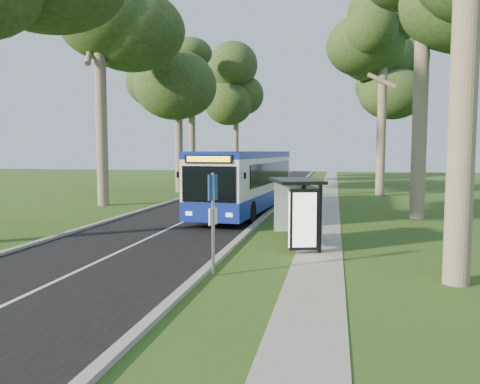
# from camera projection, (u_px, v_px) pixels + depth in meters

# --- Properties ---
(ground) EXTENTS (120.00, 120.00, 0.00)m
(ground) POSITION_uv_depth(u_px,v_px,m) (247.00, 234.00, 18.94)
(ground) COLOR #325119
(ground) RESTS_ON ground
(road) EXTENTS (7.00, 100.00, 0.02)m
(road) POSITION_uv_depth(u_px,v_px,m) (221.00, 204.00, 29.39)
(road) COLOR black
(road) RESTS_ON ground
(kerb_east) EXTENTS (0.25, 100.00, 0.12)m
(kerb_east) POSITION_uv_depth(u_px,v_px,m) (277.00, 205.00, 28.70)
(kerb_east) COLOR #9E9B93
(kerb_east) RESTS_ON ground
(kerb_west) EXTENTS (0.25, 100.00, 0.12)m
(kerb_west) POSITION_uv_depth(u_px,v_px,m) (169.00, 202.00, 30.08)
(kerb_west) COLOR #9E9B93
(kerb_west) RESTS_ON ground
(centre_line) EXTENTS (0.12, 100.00, 0.00)m
(centre_line) POSITION_uv_depth(u_px,v_px,m) (221.00, 204.00, 29.39)
(centre_line) COLOR white
(centre_line) RESTS_ON road
(footpath) EXTENTS (1.50, 100.00, 0.02)m
(footpath) POSITION_uv_depth(u_px,v_px,m) (326.00, 207.00, 28.11)
(footpath) COLOR gray
(footpath) RESTS_ON ground
(bus) EXTENTS (3.47, 12.69, 3.33)m
(bus) POSITION_uv_depth(u_px,v_px,m) (247.00, 181.00, 25.30)
(bus) COLOR white
(bus) RESTS_ON ground
(bus_stop_sign) EXTENTS (0.18, 0.38, 2.77)m
(bus_stop_sign) POSITION_uv_depth(u_px,v_px,m) (213.00, 213.00, 12.42)
(bus_stop_sign) COLOR gray
(bus_stop_sign) RESTS_ON ground
(bus_shelter) EXTENTS (2.23, 3.07, 2.37)m
(bus_shelter) POSITION_uv_depth(u_px,v_px,m) (299.00, 201.00, 15.89)
(bus_shelter) COLOR black
(bus_shelter) RESTS_ON ground
(litter_bin) EXTENTS (0.60, 0.60, 1.05)m
(litter_bin) POSITION_uv_depth(u_px,v_px,m) (288.00, 211.00, 21.95)
(litter_bin) COLOR black
(litter_bin) RESTS_ON ground
(car_white) EXTENTS (2.64, 4.87, 1.57)m
(car_white) POSITION_uv_depth(u_px,v_px,m) (218.00, 177.00, 46.56)
(car_white) COLOR silver
(car_white) RESTS_ON ground
(car_silver) EXTENTS (3.11, 5.35, 1.67)m
(car_silver) POSITION_uv_depth(u_px,v_px,m) (208.00, 177.00, 45.91)
(car_silver) COLOR #979A9E
(car_silver) RESTS_ON ground
(tree_west_b) EXTENTS (5.20, 5.20, 15.97)m
(tree_west_b) POSITION_uv_depth(u_px,v_px,m) (99.00, 8.00, 27.80)
(tree_west_b) COLOR #7A6B56
(tree_west_b) RESTS_ON ground
(tree_west_c) EXTENTS (5.20, 5.20, 13.18)m
(tree_west_c) POSITION_uv_depth(u_px,v_px,m) (178.00, 71.00, 37.44)
(tree_west_c) COLOR #7A6B56
(tree_west_c) RESTS_ON ground
(tree_west_d) EXTENTS (5.20, 5.20, 15.37)m
(tree_west_d) POSITION_uv_depth(u_px,v_px,m) (191.00, 72.00, 47.46)
(tree_west_d) COLOR #7A6B56
(tree_west_d) RESTS_ON ground
(tree_west_e) EXTENTS (5.20, 5.20, 14.15)m
(tree_west_e) POSITION_uv_depth(u_px,v_px,m) (236.00, 92.00, 56.81)
(tree_west_e) COLOR #7A6B56
(tree_west_e) RESTS_ON ground
(tree_east_c) EXTENTS (5.20, 5.20, 14.72)m
(tree_east_c) POSITION_uv_depth(u_px,v_px,m) (383.00, 47.00, 34.21)
(tree_east_c) COLOR #7A6B56
(tree_east_c) RESTS_ON ground
(tree_east_d) EXTENTS (5.20, 5.20, 13.88)m
(tree_east_d) POSITION_uv_depth(u_px,v_px,m) (384.00, 80.00, 45.74)
(tree_east_d) COLOR #7A6B56
(tree_east_d) RESTS_ON ground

